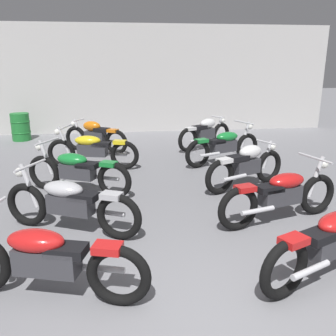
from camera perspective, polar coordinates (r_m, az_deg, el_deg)
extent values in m
cube|color=#BCBAB7|center=(12.82, -3.97, 13.75)|extent=(13.11, 0.24, 3.60)
torus|color=black|center=(3.79, -7.77, -16.45)|extent=(0.67, 0.29, 0.67)
cube|color=#38383D|center=(4.00, -18.49, -13.66)|extent=(0.70, 0.42, 0.28)
ellipsoid|color=red|center=(3.94, -20.10, -10.66)|extent=(0.67, 0.48, 0.22)
cube|color=black|center=(3.84, -15.69, -12.32)|extent=(0.45, 0.34, 0.10)
cube|color=red|center=(3.67, -9.49, -12.30)|extent=(0.33, 0.27, 0.08)
cylinder|color=silver|center=(3.98, -10.79, -15.24)|extent=(0.55, 0.22, 0.07)
torus|color=black|center=(5.82, -21.31, -5.39)|extent=(0.65, 0.38, 0.67)
torus|color=black|center=(5.06, -7.71, -7.64)|extent=(0.65, 0.38, 0.67)
cylinder|color=silver|center=(5.67, -21.00, -2.59)|extent=(0.28, 0.18, 0.66)
cube|color=#38383D|center=(5.36, -15.08, -5.50)|extent=(0.70, 0.49, 0.28)
ellipsoid|color=#B7B7BC|center=(5.34, -16.16, -3.16)|extent=(0.68, 0.54, 0.22)
cube|color=black|center=(5.20, -13.13, -4.39)|extent=(0.46, 0.39, 0.10)
cube|color=#B7B7BC|center=(4.99, -8.88, -4.33)|extent=(0.34, 0.30, 0.08)
cylinder|color=silver|center=(5.54, -20.83, 0.38)|extent=(0.32, 0.63, 0.04)
sphere|color=white|center=(5.70, -22.30, -0.62)|extent=(0.14, 0.14, 0.14)
cylinder|color=silver|center=(5.28, -9.59, -6.92)|extent=(0.53, 0.29, 0.07)
torus|color=black|center=(7.36, -18.92, -0.68)|extent=(0.65, 0.39, 0.67)
torus|color=black|center=(6.57, -8.44, -1.94)|extent=(0.65, 0.39, 0.67)
cylinder|color=silver|center=(7.23, -18.64, 1.61)|extent=(0.28, 0.18, 0.66)
cube|color=#38383D|center=(6.91, -14.03, -0.49)|extent=(0.70, 0.51, 0.28)
ellipsoid|color=#197F33|center=(6.90, -14.86, 1.34)|extent=(0.68, 0.55, 0.22)
cube|color=black|center=(6.75, -12.54, 0.47)|extent=(0.46, 0.39, 0.10)
cube|color=#197F33|center=(6.53, -9.33, 0.65)|extent=(0.34, 0.30, 0.08)
cylinder|color=silver|center=(7.12, -18.48, 3.98)|extent=(0.33, 0.63, 0.04)
sphere|color=white|center=(7.27, -19.66, 3.14)|extent=(0.14, 0.14, 0.14)
cylinder|color=silver|center=(6.80, -9.82, -1.55)|extent=(0.52, 0.31, 0.07)
torus|color=black|center=(8.79, -16.41, 2.24)|extent=(0.68, 0.27, 0.67)
torus|color=black|center=(8.32, -6.85, 2.02)|extent=(0.68, 0.27, 0.67)
cylinder|color=silver|center=(8.69, -16.09, 4.21)|extent=(0.28, 0.14, 0.66)
cube|color=#38383D|center=(8.50, -11.80, 2.80)|extent=(0.70, 0.40, 0.28)
ellipsoid|color=yellow|center=(8.48, -12.53, 4.25)|extent=(0.66, 0.46, 0.22)
cube|color=black|center=(8.40, -10.43, 3.70)|extent=(0.45, 0.33, 0.10)
cube|color=yellow|center=(8.27, -7.60, 4.05)|extent=(0.32, 0.26, 0.08)
cylinder|color=silver|center=(8.61, -15.88, 6.23)|extent=(0.20, 0.67, 0.04)
sphere|color=white|center=(8.71, -17.04, 5.44)|extent=(0.14, 0.14, 0.14)
cylinder|color=silver|center=(8.51, -8.28, 2.15)|extent=(0.55, 0.20, 0.07)
torus|color=black|center=(10.44, -14.27, 4.57)|extent=(0.63, 0.44, 0.67)
torus|color=black|center=(9.71, -8.14, 4.05)|extent=(0.63, 0.44, 0.67)
cylinder|color=silver|center=(10.34, -14.02, 5.95)|extent=(0.24, 0.18, 0.56)
cube|color=#38383D|center=(10.04, -11.35, 4.89)|extent=(0.61, 0.50, 0.28)
ellipsoid|color=orange|center=(10.05, -11.91, 6.49)|extent=(0.59, 0.51, 0.26)
cube|color=black|center=(9.88, -10.36, 5.94)|extent=(0.47, 0.41, 0.10)
cube|color=orange|center=(9.70, -8.72, 5.83)|extent=(0.34, 0.32, 0.08)
cylinder|color=silver|center=(10.26, -13.85, 7.36)|extent=(0.28, 0.43, 0.04)
sphere|color=white|center=(10.40, -14.69, 6.75)|extent=(0.14, 0.14, 0.14)
cylinder|color=silver|center=(9.95, -8.98, 4.20)|extent=(0.51, 0.34, 0.07)
torus|color=black|center=(4.04, 17.83, -14.95)|extent=(0.66, 0.38, 0.67)
cube|color=#38383D|center=(4.53, 24.25, -10.59)|extent=(0.70, 0.49, 0.28)
cube|color=black|center=(4.31, 22.79, -9.79)|extent=(0.46, 0.38, 0.10)
cube|color=red|center=(3.96, 19.17, -10.74)|extent=(0.34, 0.30, 0.08)
cylinder|color=silver|center=(4.16, 21.53, -14.70)|extent=(0.53, 0.29, 0.07)
torus|color=black|center=(6.30, 22.42, -3.87)|extent=(0.67, 0.29, 0.67)
torus|color=black|center=(5.38, 10.97, -6.31)|extent=(0.67, 0.29, 0.67)
cylinder|color=silver|center=(6.15, 22.20, -1.27)|extent=(0.28, 0.14, 0.66)
cube|color=#38383D|center=(5.77, 17.24, -4.09)|extent=(0.70, 0.41, 0.28)
ellipsoid|color=red|center=(5.77, 18.19, -1.88)|extent=(0.66, 0.47, 0.22)
cube|color=black|center=(5.59, 15.63, -3.09)|extent=(0.45, 0.34, 0.10)
cube|color=red|center=(5.32, 12.04, -3.14)|extent=(0.32, 0.27, 0.08)
cylinder|color=silver|center=(6.03, 22.11, 1.47)|extent=(0.22, 0.66, 0.04)
sphere|color=white|center=(6.20, 23.31, 0.57)|extent=(0.14, 0.14, 0.14)
cylinder|color=silver|center=(5.42, 13.93, -6.52)|extent=(0.55, 0.21, 0.07)
torus|color=black|center=(7.65, 15.57, 0.25)|extent=(0.65, 0.38, 0.67)
torus|color=black|center=(6.76, 8.15, -1.40)|extent=(0.65, 0.38, 0.67)
cylinder|color=silver|center=(7.52, 15.31, 2.06)|extent=(0.25, 0.17, 0.56)
cube|color=#38383D|center=(7.16, 12.14, 0.24)|extent=(0.62, 0.46, 0.28)
ellipsoid|color=white|center=(7.16, 12.84, 2.51)|extent=(0.59, 0.47, 0.26)
cube|color=black|center=(6.96, 10.94, 1.55)|extent=(0.46, 0.39, 0.10)
cube|color=white|center=(6.74, 8.90, 1.18)|extent=(0.34, 0.30, 0.08)
cylinder|color=silver|center=(7.42, 15.15, 3.95)|extent=(0.24, 0.45, 0.04)
sphere|color=white|center=(7.60, 16.10, 3.22)|extent=(0.14, 0.14, 0.14)
cylinder|color=silver|center=(6.84, 10.45, -1.48)|extent=(0.53, 0.30, 0.07)
torus|color=black|center=(9.32, 12.29, 3.33)|extent=(0.66, 0.36, 0.67)
torus|color=black|center=(8.40, 4.68, 2.24)|extent=(0.66, 0.36, 0.67)
cylinder|color=silver|center=(9.21, 12.04, 5.15)|extent=(0.28, 0.17, 0.66)
cube|color=#38383D|center=(8.82, 8.71, 3.45)|extent=(0.70, 0.48, 0.28)
ellipsoid|color=#197F33|center=(8.84, 9.28, 4.91)|extent=(0.68, 0.53, 0.22)
cube|color=black|center=(8.66, 7.61, 4.20)|extent=(0.46, 0.38, 0.10)
cube|color=#197F33|center=(8.39, 5.29, 4.31)|extent=(0.34, 0.29, 0.08)
cylinder|color=silver|center=(9.11, 11.87, 7.03)|extent=(0.30, 0.64, 0.04)
sphere|color=white|center=(9.27, 12.76, 6.38)|extent=(0.14, 0.14, 0.14)
cylinder|color=silver|center=(8.45, 6.57, 2.12)|extent=(0.53, 0.28, 0.07)
torus|color=black|center=(10.79, 8.30, 5.28)|extent=(0.63, 0.44, 0.67)
torus|color=black|center=(9.90, 3.14, 4.43)|extent=(0.63, 0.44, 0.67)
cylinder|color=silver|center=(10.69, 8.06, 6.60)|extent=(0.24, 0.19, 0.56)
cube|color=#38383D|center=(10.32, 5.85, 5.42)|extent=(0.61, 0.50, 0.28)
ellipsoid|color=white|center=(10.34, 6.29, 7.01)|extent=(0.59, 0.51, 0.26)
cube|color=black|center=(10.13, 4.99, 6.39)|extent=(0.47, 0.41, 0.10)
cube|color=white|center=(9.91, 3.60, 6.20)|extent=(0.34, 0.32, 0.08)
cylinder|color=silver|center=(10.61, 7.89, 7.96)|extent=(0.28, 0.43, 0.04)
sphere|color=white|center=(10.77, 8.61, 7.41)|extent=(0.14, 0.14, 0.14)
cylinder|color=silver|center=(9.97, 4.71, 4.37)|extent=(0.51, 0.35, 0.07)
cylinder|color=#1E722D|center=(12.29, -22.18, 6.01)|extent=(0.56, 0.56, 0.85)
torus|color=#1E722D|center=(12.26, -22.26, 6.79)|extent=(0.59, 0.59, 0.03)
torus|color=#1E722D|center=(12.31, -22.09, 5.24)|extent=(0.59, 0.59, 0.03)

